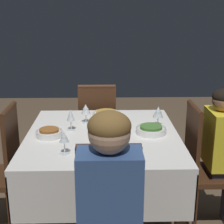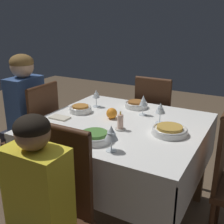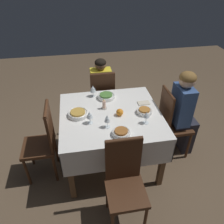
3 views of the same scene
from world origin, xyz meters
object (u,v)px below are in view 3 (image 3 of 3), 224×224
(bowl_north, at_px, (121,132))
(dining_table, at_px, (111,121))
(wine_glass_west, at_px, (147,115))
(bowl_west, at_px, (144,111))
(bowl_east, at_px, (78,113))
(napkin_red_folded, at_px, (144,103))
(person_adult_denim, at_px, (184,110))
(wine_glass_east, at_px, (90,115))
(candle_centerpiece, at_px, (104,105))
(wine_glass_north, at_px, (107,119))
(orange_fruit, at_px, (120,112))
(chair_north, at_px, (125,181))
(chair_south, at_px, (103,98))
(chair_east, at_px, (44,140))
(bowl_south, at_px, (106,96))
(wine_glass_south, at_px, (93,89))
(chair_west, at_px, (171,121))
(person_child_yellow, at_px, (101,88))

(bowl_north, bearing_deg, dining_table, -82.96)
(wine_glass_west, bearing_deg, bowl_west, -101.21)
(bowl_east, distance_m, napkin_red_folded, 0.82)
(person_adult_denim, bearing_deg, bowl_north, 114.46)
(dining_table, xyz_separation_m, wine_glass_east, (0.25, 0.13, 0.21))
(candle_centerpiece, bearing_deg, wine_glass_north, 87.32)
(wine_glass_west, xyz_separation_m, wine_glass_east, (0.59, -0.10, 0.00))
(bowl_west, xyz_separation_m, napkin_red_folded, (-0.05, -0.19, -0.02))
(person_adult_denim, distance_m, napkin_red_folded, 0.52)
(wine_glass_north, distance_m, orange_fruit, 0.26)
(wine_glass_east, height_order, wine_glass_north, wine_glass_north)
(orange_fruit, bearing_deg, candle_centerpiece, -46.19)
(person_adult_denim, xyz_separation_m, wine_glass_north, (1.01, 0.26, 0.20))
(wine_glass_east, xyz_separation_m, napkin_red_folded, (-0.68, -0.27, -0.10))
(person_adult_denim, relative_size, wine_glass_east, 8.01)
(chair_north, distance_m, wine_glass_west, 0.71)
(chair_south, xyz_separation_m, wine_glass_east, (0.25, 0.88, 0.35))
(dining_table, bearing_deg, wine_glass_west, 146.31)
(bowl_east, bearing_deg, chair_east, 11.11)
(wine_glass_north, bearing_deg, bowl_south, -97.68)
(wine_glass_south, relative_size, wine_glass_east, 1.02)
(bowl_east, bearing_deg, wine_glass_east, 127.58)
(chair_west, relative_size, chair_east, 1.00)
(napkin_red_folded, bearing_deg, chair_north, 64.44)
(wine_glass_south, xyz_separation_m, wine_glass_north, (-0.08, 0.65, 0.00))
(chair_east, relative_size, napkin_red_folded, 6.69)
(wine_glass_west, relative_size, orange_fruit, 1.81)
(bowl_north, relative_size, wine_glass_north, 1.17)
(wine_glass_north, xyz_separation_m, orange_fruit, (-0.17, -0.18, -0.07))
(chair_west, bearing_deg, person_child_yellow, 41.95)
(dining_table, distance_m, orange_fruit, 0.18)
(wine_glass_south, distance_m, napkin_red_folded, 0.66)
(chair_west, bearing_deg, wine_glass_west, 121.11)
(dining_table, distance_m, chair_north, 0.76)
(bowl_west, height_order, orange_fruit, orange_fruit)
(dining_table, height_order, person_adult_denim, person_adult_denim)
(bowl_east, height_order, bowl_north, same)
(chair_east, bearing_deg, chair_west, 93.11)
(bowl_south, bearing_deg, bowl_west, 133.72)
(chair_east, bearing_deg, napkin_red_folded, 98.96)
(orange_fruit, bearing_deg, chair_south, -83.29)
(bowl_south, bearing_deg, chair_south, -90.12)
(chair_west, height_order, person_adult_denim, person_adult_denim)
(orange_fruit, bearing_deg, bowl_north, 81.00)
(chair_east, bearing_deg, candle_centerpiece, 103.03)
(chair_west, height_order, bowl_west, chair_west)
(wine_glass_south, height_order, orange_fruit, wine_glass_south)
(dining_table, distance_m, person_adult_denim, 0.94)
(chair_west, relative_size, candle_centerpiece, 7.45)
(napkin_red_folded, bearing_deg, person_child_yellow, -60.54)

